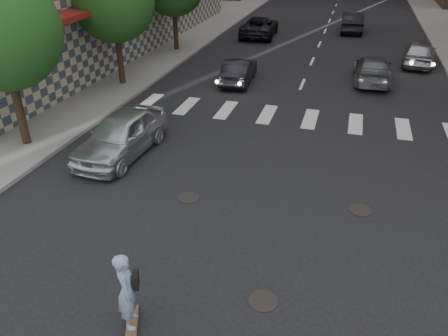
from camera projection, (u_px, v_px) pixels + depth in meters
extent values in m
plane|color=black|center=(240.00, 230.00, 12.54)|extent=(160.00, 160.00, 0.00)
cube|color=gray|center=(120.00, 43.00, 32.89)|extent=(13.00, 80.00, 0.15)
cube|color=black|center=(80.00, 51.00, 22.74)|extent=(0.30, 14.00, 4.00)
cube|color=maroon|center=(88.00, 10.00, 21.53)|extent=(1.60, 14.00, 0.25)
cylinder|color=#382619|center=(19.00, 109.00, 16.65)|extent=(0.32, 0.32, 2.80)
sphere|color=#1D4717|center=(1.00, 31.00, 15.25)|extent=(4.20, 4.20, 4.20)
sphere|color=#1D4717|center=(11.00, 2.00, 15.27)|extent=(2.80, 2.80, 2.80)
cylinder|color=#382619|center=(120.00, 57.00, 23.38)|extent=(0.32, 0.32, 2.80)
sphere|color=#1D4717|center=(113.00, 0.00, 21.99)|extent=(4.20, 4.20, 4.20)
cylinder|color=#382619|center=(176.00, 29.00, 30.11)|extent=(0.32, 0.32, 2.80)
cylinder|color=black|center=(263.00, 301.00, 10.13)|extent=(0.70, 0.70, 0.02)
cylinder|color=black|center=(189.00, 197.00, 14.03)|extent=(0.70, 0.70, 0.02)
cylinder|color=black|center=(360.00, 210.00, 13.41)|extent=(0.70, 0.70, 0.02)
cube|color=brown|center=(132.00, 323.00, 9.47)|extent=(0.61, 1.00, 0.02)
cylinder|color=green|center=(129.00, 313.00, 9.79)|extent=(0.06, 0.07, 0.07)
cylinder|color=green|center=(137.00, 312.00, 9.81)|extent=(0.06, 0.07, 0.07)
imported|color=#7C86B5|center=(127.00, 291.00, 9.02)|extent=(0.67, 0.79, 1.85)
cube|color=black|center=(136.00, 280.00, 8.98)|extent=(0.22, 0.32, 0.35)
imported|color=silver|center=(121.00, 135.00, 16.38)|extent=(2.18, 4.86, 1.62)
imported|color=black|center=(239.00, 71.00, 24.27)|extent=(1.66, 4.15, 1.34)
imported|color=#595A60|center=(373.00, 69.00, 24.43)|extent=(2.07, 4.94, 1.42)
imported|color=black|center=(259.00, 27.00, 34.75)|extent=(2.83, 5.63, 1.53)
imported|color=#A7A8AE|center=(419.00, 53.00, 27.41)|extent=(2.38, 4.72, 1.54)
imported|color=black|center=(352.00, 22.00, 36.33)|extent=(1.87, 4.94, 1.61)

